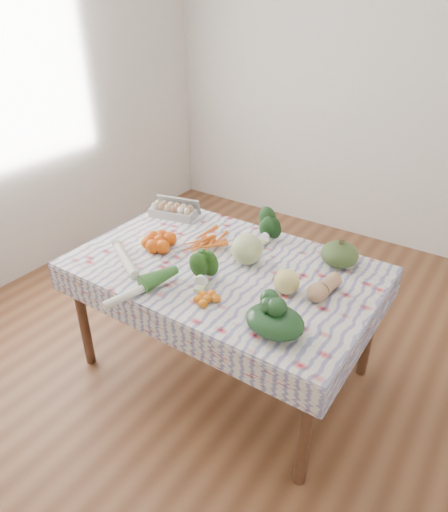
{
  "coord_description": "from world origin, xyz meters",
  "views": [
    {
      "loc": [
        1.2,
        -1.78,
        2.08
      ],
      "look_at": [
        0.0,
        0.0,
        0.82
      ],
      "focal_mm": 32.0,
      "sensor_mm": 36.0,
      "label": 1
    }
  ],
  "objects_px": {
    "egg_carton": "(173,212)",
    "cabbage": "(247,249)",
    "butternut_squash": "(324,286)",
    "kabocha_squash": "(340,254)",
    "grapefruit": "(287,282)",
    "dining_table": "(224,278)"
  },
  "relations": [
    {
      "from": "egg_carton",
      "to": "cabbage",
      "type": "height_order",
      "value": "cabbage"
    },
    {
      "from": "egg_carton",
      "to": "butternut_squash",
      "type": "xyz_separation_m",
      "value": [
        1.2,
        -0.28,
        0.01
      ]
    },
    {
      "from": "egg_carton",
      "to": "butternut_squash",
      "type": "height_order",
      "value": "butternut_squash"
    },
    {
      "from": "egg_carton",
      "to": "kabocha_squash",
      "type": "xyz_separation_m",
      "value": [
        1.15,
        0.04,
        0.03
      ]
    },
    {
      "from": "kabocha_squash",
      "to": "grapefruit",
      "type": "bearing_deg",
      "value": -106.04
    },
    {
      "from": "egg_carton",
      "to": "grapefruit",
      "type": "height_order",
      "value": "grapefruit"
    },
    {
      "from": "grapefruit",
      "to": "dining_table",
      "type": "bearing_deg",
      "value": 173.81
    },
    {
      "from": "kabocha_squash",
      "to": "butternut_squash",
      "type": "distance_m",
      "value": 0.32
    },
    {
      "from": "egg_carton",
      "to": "cabbage",
      "type": "xyz_separation_m",
      "value": [
        0.72,
        -0.22,
        0.05
      ]
    },
    {
      "from": "dining_table",
      "to": "grapefruit",
      "type": "xyz_separation_m",
      "value": [
        0.41,
        -0.04,
        0.15
      ]
    },
    {
      "from": "dining_table",
      "to": "kabocha_squash",
      "type": "relative_size",
      "value": 7.77
    },
    {
      "from": "cabbage",
      "to": "grapefruit",
      "type": "distance_m",
      "value": 0.34
    },
    {
      "from": "cabbage",
      "to": "grapefruit",
      "type": "xyz_separation_m",
      "value": [
        0.32,
        -0.14,
        -0.02
      ]
    },
    {
      "from": "egg_carton",
      "to": "dining_table",
      "type": "bearing_deg",
      "value": -39.75
    },
    {
      "from": "kabocha_squash",
      "to": "grapefruit",
      "type": "xyz_separation_m",
      "value": [
        -0.12,
        -0.4,
        -0.0
      ]
    },
    {
      "from": "cabbage",
      "to": "kabocha_squash",
      "type": "bearing_deg",
      "value": 31.64
    },
    {
      "from": "cabbage",
      "to": "egg_carton",
      "type": "bearing_deg",
      "value": 162.74
    },
    {
      "from": "cabbage",
      "to": "butternut_squash",
      "type": "bearing_deg",
      "value": -6.24
    },
    {
      "from": "kabocha_squash",
      "to": "dining_table",
      "type": "bearing_deg",
      "value": -145.51
    },
    {
      "from": "dining_table",
      "to": "grapefruit",
      "type": "height_order",
      "value": "grapefruit"
    },
    {
      "from": "dining_table",
      "to": "grapefruit",
      "type": "relative_size",
      "value": 12.42
    },
    {
      "from": "kabocha_squash",
      "to": "cabbage",
      "type": "distance_m",
      "value": 0.51
    }
  ]
}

